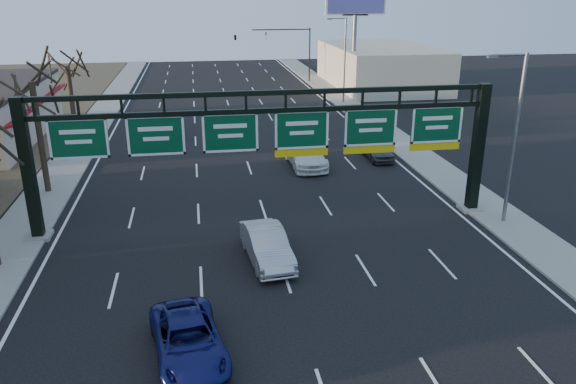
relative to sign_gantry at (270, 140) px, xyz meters
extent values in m
plane|color=black|center=(-0.16, -8.00, -4.63)|extent=(160.00, 160.00, 0.00)
cube|color=gray|center=(-12.96, 12.00, -4.57)|extent=(3.00, 120.00, 0.12)
cube|color=gray|center=(12.64, 12.00, -4.57)|extent=(3.00, 120.00, 0.12)
cube|color=white|center=(-0.16, 12.00, -4.62)|extent=(21.60, 120.00, 0.01)
cube|color=black|center=(-11.86, 0.00, -1.03)|extent=(0.55, 0.55, 7.20)
cube|color=gray|center=(-11.86, 0.00, -4.53)|extent=(1.20, 1.20, 0.20)
cube|color=black|center=(11.54, 0.00, -1.03)|extent=(0.55, 0.55, 7.20)
cube|color=gray|center=(11.54, 0.00, -4.53)|extent=(1.20, 1.20, 0.20)
cube|color=black|center=(-0.16, 0.00, 2.42)|extent=(23.40, 0.25, 0.25)
cube|color=black|center=(-0.16, 0.00, 1.52)|extent=(23.40, 0.25, 0.25)
cube|color=#044225|center=(-9.33, 0.00, 0.47)|extent=(2.80, 0.10, 2.00)
cube|color=#044225|center=(-5.66, 0.00, 0.47)|extent=(2.80, 0.10, 2.00)
cube|color=#044225|center=(-1.99, 0.00, 0.47)|extent=(2.80, 0.10, 2.00)
cube|color=#044225|center=(1.67, 0.00, 0.47)|extent=(2.80, 0.10, 2.00)
cube|color=yellow|center=(1.67, 0.00, -0.75)|extent=(2.80, 0.10, 0.40)
cube|color=#044225|center=(5.34, 0.00, 0.47)|extent=(2.80, 0.10, 2.00)
cube|color=yellow|center=(5.34, 0.00, -0.75)|extent=(2.80, 0.10, 0.40)
cube|color=#044225|center=(9.01, 0.00, 0.47)|extent=(2.80, 0.10, 2.00)
cube|color=yellow|center=(9.01, 0.00, -0.75)|extent=(2.80, 0.10, 0.40)
cube|color=maroon|center=(-16.56, 21.00, -1.63)|extent=(1.20, 18.00, 0.40)
cube|color=#BCB69C|center=(19.84, 42.00, -2.13)|extent=(12.00, 20.00, 5.00)
cylinder|color=#2F261A|center=(-12.96, 7.00, -1.09)|extent=(0.36, 0.36, 6.84)
cylinder|color=#2F261A|center=(-12.96, 17.00, -1.28)|extent=(0.36, 0.36, 6.46)
cylinder|color=slate|center=(12.44, -2.00, -0.01)|extent=(0.20, 0.20, 9.00)
cylinder|color=slate|center=(11.54, -2.00, 4.39)|extent=(1.80, 0.12, 0.12)
cube|color=slate|center=(10.64, -2.00, 4.34)|extent=(0.50, 0.22, 0.15)
cylinder|color=slate|center=(12.44, 32.00, -0.01)|extent=(0.20, 0.20, 9.00)
cylinder|color=slate|center=(11.54, 32.00, 4.39)|extent=(1.80, 0.12, 0.12)
cube|color=slate|center=(10.64, 32.00, 4.34)|extent=(0.50, 0.22, 0.15)
cylinder|color=slate|center=(14.84, 37.00, -0.13)|extent=(0.50, 0.50, 9.00)
cube|color=slate|center=(14.84, 37.00, 4.37)|extent=(3.00, 0.30, 0.20)
cube|color=white|center=(14.84, 37.00, 5.87)|extent=(7.00, 0.30, 3.00)
cube|color=#5252A4|center=(14.84, 36.80, 5.87)|extent=(6.60, 0.05, 2.60)
cylinder|color=black|center=(11.64, 47.00, -1.13)|extent=(0.18, 0.18, 7.00)
cylinder|color=black|center=(7.84, 47.00, 2.17)|extent=(7.60, 0.14, 0.14)
imported|color=black|center=(5.84, 47.00, 1.37)|extent=(0.20, 0.20, 1.00)
imported|color=black|center=(1.84, 47.00, 1.37)|extent=(0.54, 0.54, 1.62)
imported|color=navy|center=(-4.33, -11.12, -3.95)|extent=(3.00, 5.20, 1.36)
imported|color=#ACACB1|center=(-0.76, -4.40, -3.84)|extent=(2.19, 4.94, 1.58)
imported|color=white|center=(3.86, 9.93, -3.80)|extent=(2.50, 5.81, 1.67)
imported|color=#3E4043|center=(9.45, 10.71, -3.93)|extent=(1.71, 4.15, 1.41)
imported|color=#A1A1A5|center=(-6.44, 19.86, -3.84)|extent=(2.30, 4.96, 1.57)
camera|label=1|loc=(-3.62, -27.68, 7.36)|focal=35.00mm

